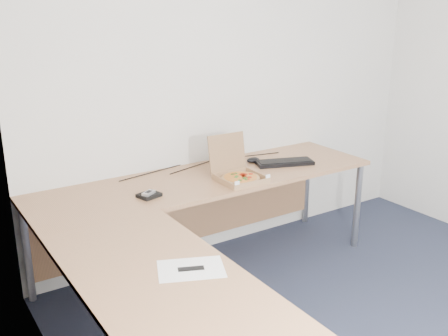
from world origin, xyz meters
TOP-DOWN VIEW (x-y plane):
  - room_shell at (0.00, 0.00)m, footprint 3.50×3.50m
  - desk at (-0.82, 0.97)m, footprint 2.50×2.20m
  - pizza_box at (-0.36, 1.22)m, footprint 0.29×0.34m
  - drinking_glass at (-0.19, 1.64)m, footprint 0.07×0.07m
  - keyboard at (0.14, 1.34)m, footprint 0.46×0.29m
  - mouse at (-0.03, 1.51)m, footprint 0.12×0.09m
  - wallet at (-1.02, 1.27)m, footprint 0.15×0.14m
  - phone at (-1.02, 1.26)m, footprint 0.10×0.08m
  - paper_sheet at (-1.25, 0.32)m, footprint 0.36×0.32m
  - dome_speaker at (-0.16, 1.68)m, footprint 0.10×0.10m
  - cable_bundle at (-0.41, 1.68)m, footprint 0.66×0.13m

SIDE VIEW (x-z plane):
  - desk at x=-0.82m, z-range 0.34..1.07m
  - paper_sheet at x=-1.25m, z-range 0.73..0.73m
  - cable_bundle at x=-0.41m, z-range 0.73..0.74m
  - wallet at x=-1.02m, z-range 0.73..0.75m
  - keyboard at x=0.14m, z-range 0.73..0.76m
  - mouse at x=-0.03m, z-range 0.73..0.77m
  - phone at x=-1.02m, z-range 0.75..0.77m
  - pizza_box at x=-0.36m, z-range 0.62..0.91m
  - dome_speaker at x=-0.16m, z-range 0.73..0.82m
  - drinking_glass at x=-0.19m, z-range 0.73..0.86m
  - room_shell at x=0.00m, z-range 0.00..2.50m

